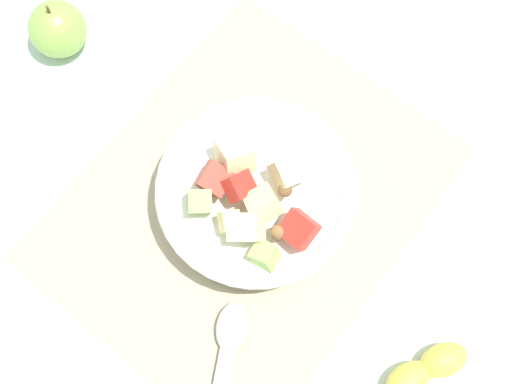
# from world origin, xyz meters

# --- Properties ---
(ground_plane) EXTENTS (2.40, 2.40, 0.00)m
(ground_plane) POSITION_xyz_m (0.00, 0.00, 0.00)
(ground_plane) COLOR silver
(placemat) EXTENTS (0.46, 0.37, 0.01)m
(placemat) POSITION_xyz_m (0.00, 0.00, 0.00)
(placemat) COLOR tan
(placemat) RESTS_ON ground_plane
(salad_bowl) EXTENTS (0.23, 0.23, 0.10)m
(salad_bowl) POSITION_xyz_m (-0.01, 0.01, 0.04)
(salad_bowl) COLOR white
(salad_bowl) RESTS_ON placemat
(serving_spoon) EXTENTS (0.21, 0.13, 0.01)m
(serving_spoon) POSITION_xyz_m (0.17, 0.10, 0.01)
(serving_spoon) COLOR #B7B7BC
(serving_spoon) RESTS_ON placemat
(whole_apple) EXTENTS (0.07, 0.07, 0.09)m
(whole_apple) POSITION_xyz_m (-0.03, -0.32, 0.04)
(whole_apple) COLOR #8CB74C
(whole_apple) RESTS_ON ground_plane
(banana_whole) EXTENTS (0.15, 0.08, 0.04)m
(banana_whole) POSITION_xyz_m (0.06, 0.27, 0.02)
(banana_whole) COLOR yellow
(banana_whole) RESTS_ON ground_plane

